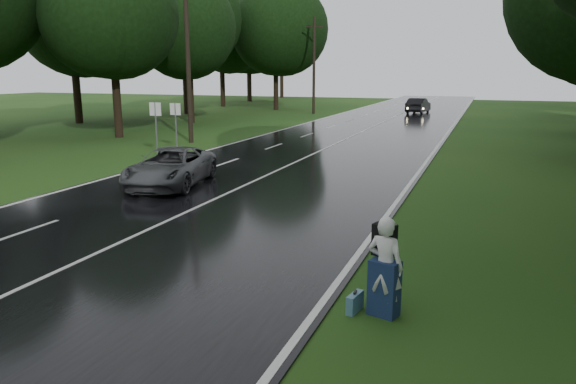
% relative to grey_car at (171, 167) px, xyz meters
% --- Properties ---
extents(ground, '(160.00, 160.00, 0.00)m').
position_rel_grey_car_xyz_m(ground, '(2.61, -8.63, -0.74)').
color(ground, '#234614').
rests_on(ground, ground).
extents(road, '(12.00, 140.00, 0.04)m').
position_rel_grey_car_xyz_m(road, '(2.61, 11.37, -0.72)').
color(road, black).
rests_on(road, ground).
extents(lane_center, '(0.12, 140.00, 0.01)m').
position_rel_grey_car_xyz_m(lane_center, '(2.61, 11.37, -0.69)').
color(lane_center, silver).
rests_on(lane_center, road).
extents(grey_car, '(3.25, 5.37, 1.39)m').
position_rel_grey_car_xyz_m(grey_car, '(0.00, 0.00, 0.00)').
color(grey_car, '#47494C').
rests_on(grey_car, road).
extents(far_car, '(2.10, 4.79, 1.53)m').
position_rel_grey_car_xyz_m(far_car, '(4.11, 40.13, 0.07)').
color(far_car, black).
rests_on(far_car, road).
extents(hitchhiker, '(0.76, 0.72, 1.81)m').
position_rel_grey_car_xyz_m(hitchhiker, '(9.54, -8.16, 0.10)').
color(hitchhiker, silver).
rests_on(hitchhiker, ground).
extents(suitcase, '(0.23, 0.50, 0.34)m').
position_rel_grey_car_xyz_m(suitcase, '(9.04, -8.22, -0.57)').
color(suitcase, '#446E84').
rests_on(suitcase, ground).
extents(utility_pole_mid, '(1.80, 0.28, 9.48)m').
position_rel_grey_car_xyz_m(utility_pole_mid, '(-5.89, 11.51, -0.74)').
color(utility_pole_mid, black).
rests_on(utility_pole_mid, ground).
extents(utility_pole_far, '(1.80, 0.28, 9.52)m').
position_rel_grey_car_xyz_m(utility_pole_far, '(-5.89, 35.97, -0.74)').
color(utility_pole_far, black).
rests_on(utility_pole_far, ground).
extents(road_sign_a, '(0.65, 0.10, 2.73)m').
position_rel_grey_car_xyz_m(road_sign_a, '(-4.59, 5.98, -0.74)').
color(road_sign_a, white).
rests_on(road_sign_a, ground).
extents(road_sign_b, '(0.62, 0.10, 2.60)m').
position_rel_grey_car_xyz_m(road_sign_b, '(-4.59, 7.81, -0.74)').
color(road_sign_b, white).
rests_on(road_sign_b, ground).
extents(tree_left_d, '(8.93, 8.93, 13.96)m').
position_rel_grey_car_xyz_m(tree_left_d, '(-11.69, 12.19, -0.74)').
color(tree_left_d, black).
rests_on(tree_left_d, ground).
extents(tree_left_e, '(8.72, 8.72, 13.63)m').
position_rel_grey_car_xyz_m(tree_left_e, '(-12.58, 23.00, -0.74)').
color(tree_left_e, black).
rests_on(tree_left_e, ground).
extents(tree_left_f, '(9.51, 9.51, 14.86)m').
position_rel_grey_car_xyz_m(tree_left_f, '(-11.71, 40.22, -0.74)').
color(tree_left_f, black).
rests_on(tree_left_f, ground).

